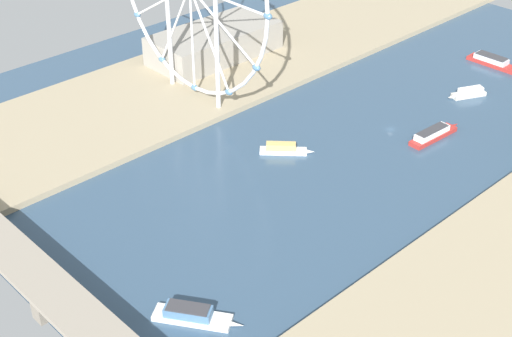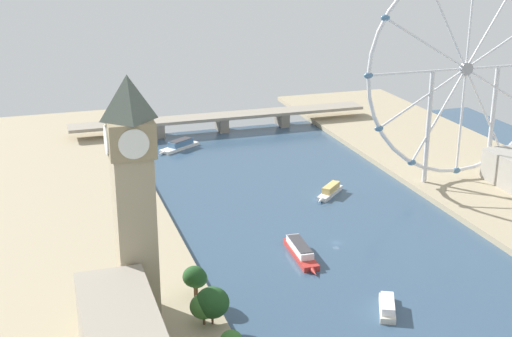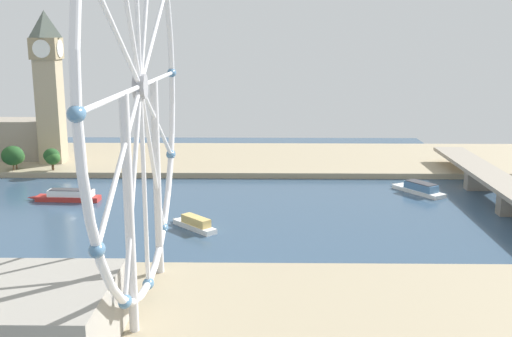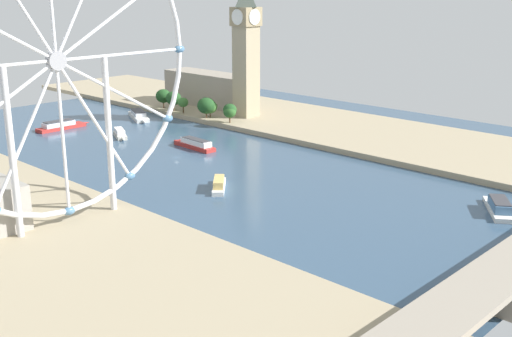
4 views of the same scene
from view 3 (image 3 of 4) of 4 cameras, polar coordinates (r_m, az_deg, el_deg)
ground_plane at (r=276.11m, az=-16.71°, el=-4.00°), size 389.79×389.79×0.00m
riverbank_left at (r=378.81m, az=-11.81°, el=0.92°), size 90.00×520.00×3.00m
clock_tower at (r=366.56m, az=-18.74°, el=7.40°), size 15.93×15.93×85.14m
ferris_wheel at (r=163.83m, az=-10.73°, el=7.28°), size 115.06×3.20×116.15m
tour_boat_2 at (r=306.71m, az=14.96°, el=-1.81°), size 29.51×22.13×5.60m
tour_boat_4 at (r=296.11m, az=-17.09°, el=-2.45°), size 8.29×34.55×5.47m
tour_boat_5 at (r=244.33m, az=-5.76°, el=-5.14°), size 21.31×20.62×5.23m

